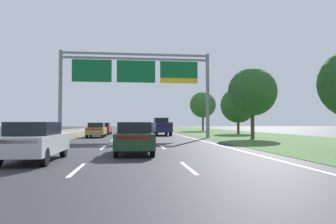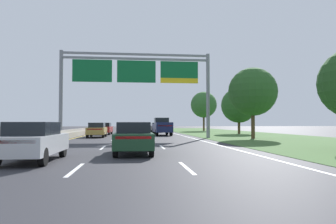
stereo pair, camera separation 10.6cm
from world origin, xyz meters
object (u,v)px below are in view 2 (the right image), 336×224
(pickup_truck_navy, at_px, (162,127))
(roadside_tree_distant, at_px, (204,105))
(overhead_sign_gantry, at_px, (136,76))
(car_red_left_lane_sedan, at_px, (104,128))
(car_darkgreen_centre_lane_sedan, at_px, (134,137))
(car_gold_left_lane_sedan, at_px, (97,130))
(roadside_tree_far, at_px, (239,105))
(car_black_right_lane_sedan, at_px, (157,127))
(car_silver_left_lane_sedan, at_px, (34,141))
(roadside_tree_mid, at_px, (253,92))

(pickup_truck_navy, bearing_deg, roadside_tree_distant, -28.16)
(overhead_sign_gantry, xyz_separation_m, car_red_left_lane_sedan, (-4.13, 10.62, -5.41))
(car_darkgreen_centre_lane_sedan, height_order, car_red_left_lane_sedan, same)
(car_gold_left_lane_sedan, bearing_deg, roadside_tree_far, -67.19)
(car_black_right_lane_sedan, xyz_separation_m, car_gold_left_lane_sedan, (-7.77, -17.48, 0.00))
(car_gold_left_lane_sedan, xyz_separation_m, roadside_tree_far, (18.64, 7.94, 3.21))
(car_gold_left_lane_sedan, height_order, roadside_tree_distant, roadside_tree_distant)
(car_gold_left_lane_sedan, relative_size, roadside_tree_distant, 0.58)
(car_darkgreen_centre_lane_sedan, bearing_deg, car_silver_left_lane_sedan, 122.70)
(car_gold_left_lane_sedan, distance_m, roadside_tree_far, 20.51)
(pickup_truck_navy, xyz_separation_m, roadside_tree_far, (11.17, 3.45, 2.95))
(car_silver_left_lane_sedan, distance_m, roadside_tree_far, 34.61)
(roadside_tree_far, xyz_separation_m, roadside_tree_distant, (-1.28, 16.31, 1.04))
(car_red_left_lane_sedan, bearing_deg, overhead_sign_gantry, -157.12)
(car_black_right_lane_sedan, height_order, car_gold_left_lane_sedan, same)
(overhead_sign_gantry, bearing_deg, car_red_left_lane_sedan, 111.23)
(roadside_tree_mid, bearing_deg, roadside_tree_far, 76.27)
(car_silver_left_lane_sedan, bearing_deg, pickup_truck_navy, -16.11)
(car_black_right_lane_sedan, distance_m, car_red_left_lane_sedan, 12.51)
(car_darkgreen_centre_lane_sedan, xyz_separation_m, car_gold_left_lane_sedan, (-3.95, 18.48, 0.00))
(overhead_sign_gantry, distance_m, car_red_left_lane_sedan, 12.61)
(car_black_right_lane_sedan, distance_m, roadside_tree_mid, 24.18)
(roadside_tree_far, relative_size, roadside_tree_distant, 0.86)
(car_silver_left_lane_sedan, height_order, roadside_tree_mid, roadside_tree_mid)
(overhead_sign_gantry, height_order, car_gold_left_lane_sedan, overhead_sign_gantry)
(roadside_tree_far, bearing_deg, car_red_left_lane_sedan, -178.99)
(car_gold_left_lane_sedan, distance_m, roadside_tree_mid, 16.70)
(overhead_sign_gantry, distance_m, car_darkgreen_centre_lane_sedan, 16.40)
(overhead_sign_gantry, xyz_separation_m, car_gold_left_lane_sedan, (-4.19, 3.00, -5.41))
(pickup_truck_navy, distance_m, roadside_tree_far, 12.05)
(car_silver_left_lane_sedan, relative_size, car_black_right_lane_sedan, 0.99)
(roadside_tree_distant, bearing_deg, roadside_tree_far, -85.53)
(roadside_tree_far, bearing_deg, overhead_sign_gantry, -142.84)
(roadside_tree_mid, xyz_separation_m, roadside_tree_distant, (1.92, 29.40, 0.50))
(car_black_right_lane_sedan, bearing_deg, car_silver_left_lane_sedan, 167.42)
(pickup_truck_navy, distance_m, roadside_tree_distant, 22.46)
(car_darkgreen_centre_lane_sedan, relative_size, roadside_tree_mid, 0.64)
(car_black_right_lane_sedan, bearing_deg, pickup_truck_navy, 177.58)
(overhead_sign_gantry, distance_m, car_gold_left_lane_sedan, 7.47)
(pickup_truck_navy, xyz_separation_m, roadside_tree_distant, (9.89, 19.76, 3.99))
(car_darkgreen_centre_lane_sedan, distance_m, roadside_tree_far, 30.40)
(car_black_right_lane_sedan, bearing_deg, car_red_left_lane_sedan, 140.91)
(car_gold_left_lane_sedan, bearing_deg, pickup_truck_navy, -59.27)
(car_darkgreen_centre_lane_sedan, xyz_separation_m, car_red_left_lane_sedan, (-3.88, 26.10, 0.00))
(car_darkgreen_centre_lane_sedan, bearing_deg, car_gold_left_lane_sedan, 12.32)
(car_red_left_lane_sedan, xyz_separation_m, roadside_tree_distant, (17.29, 16.64, 4.25))
(roadside_tree_far, bearing_deg, car_gold_left_lane_sedan, -156.91)
(car_silver_left_lane_sedan, bearing_deg, roadside_tree_mid, -43.99)
(car_darkgreen_centre_lane_sedan, height_order, car_gold_left_lane_sedan, same)
(car_darkgreen_centre_lane_sedan, distance_m, roadside_tree_mid, 18.00)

